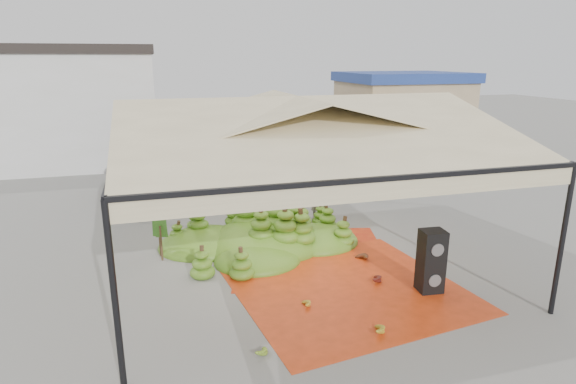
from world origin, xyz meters
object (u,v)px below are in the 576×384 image
object	(u,v)px
banana_heap	(264,223)
truck_right	(387,133)
speaker_stack	(431,261)
truck_left	(219,154)
vendor	(318,195)

from	to	relation	value
banana_heap	truck_right	size ratio (longest dim) A/B	0.77
speaker_stack	truck_left	xyz separation A→B (m)	(-3.11, 9.44, 0.70)
speaker_stack	truck_right	world-z (taller)	truck_right
speaker_stack	vendor	distance (m)	5.25
banana_heap	truck_left	distance (m)	5.91
speaker_stack	truck_left	distance (m)	9.97
banana_heap	speaker_stack	distance (m)	4.55
banana_heap	vendor	bearing A→B (deg)	37.29
truck_left	vendor	bearing A→B (deg)	-47.52
vendor	truck_left	size ratio (longest dim) A/B	0.22
truck_left	truck_right	distance (m)	8.64
banana_heap	vendor	xyz separation A→B (m)	(2.11, 1.60, 0.18)
banana_heap	speaker_stack	size ratio (longest dim) A/B	4.02
banana_heap	speaker_stack	bearing A→B (deg)	-52.24
truck_left	truck_right	bearing A→B (deg)	29.74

